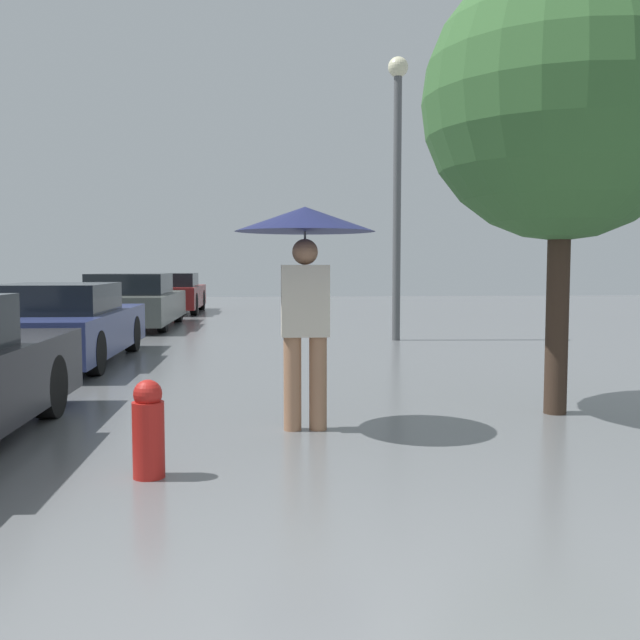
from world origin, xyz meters
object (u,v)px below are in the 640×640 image
(parked_car_second, at_px, (61,325))
(tree, at_px, (563,101))
(pedestrian, at_px, (305,247))
(street_lamp, at_px, (397,164))
(fire_hydrant, at_px, (148,429))
(parked_car_third, at_px, (132,302))
(parked_car_farthest, at_px, (173,294))

(parked_car_second, distance_m, tree, 7.26)
(tree, bearing_deg, pedestrian, -168.41)
(street_lamp, bearing_deg, tree, -87.58)
(fire_hydrant, bearing_deg, street_lamp, 69.09)
(pedestrian, bearing_deg, parked_car_second, 126.10)
(pedestrian, height_order, parked_car_second, pedestrian)
(parked_car_second, relative_size, street_lamp, 0.80)
(parked_car_second, height_order, parked_car_third, parked_car_third)
(pedestrian, bearing_deg, parked_car_third, 107.72)
(tree, height_order, street_lamp, street_lamp)
(parked_car_second, height_order, tree, tree)
(parked_car_third, distance_m, fire_hydrant, 11.82)
(tree, height_order, fire_hydrant, tree)
(parked_car_third, bearing_deg, parked_car_second, -89.35)
(pedestrian, xyz_separation_m, parked_car_farthest, (-3.04, 15.36, -0.98))
(tree, bearing_deg, street_lamp, 92.42)
(pedestrian, distance_m, fire_hydrant, 2.08)
(parked_car_second, height_order, parked_car_farthest, parked_car_farthest)
(parked_car_third, distance_m, tree, 11.61)
(fire_hydrant, bearing_deg, tree, 26.85)
(parked_car_third, relative_size, parked_car_farthest, 1.12)
(street_lamp, height_order, fire_hydrant, street_lamp)
(pedestrian, xyz_separation_m, fire_hydrant, (-1.10, -1.28, -1.22))
(parked_car_third, height_order, tree, tree)
(pedestrian, bearing_deg, street_lamp, 73.53)
(parked_car_third, bearing_deg, parked_car_farthest, 86.96)
(tree, distance_m, street_lamp, 6.66)
(parked_car_second, distance_m, street_lamp, 6.57)
(parked_car_third, distance_m, parked_car_farthest, 5.03)
(tree, relative_size, fire_hydrant, 6.44)
(parked_car_farthest, bearing_deg, pedestrian, -78.82)
(pedestrian, height_order, parked_car_third, pedestrian)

